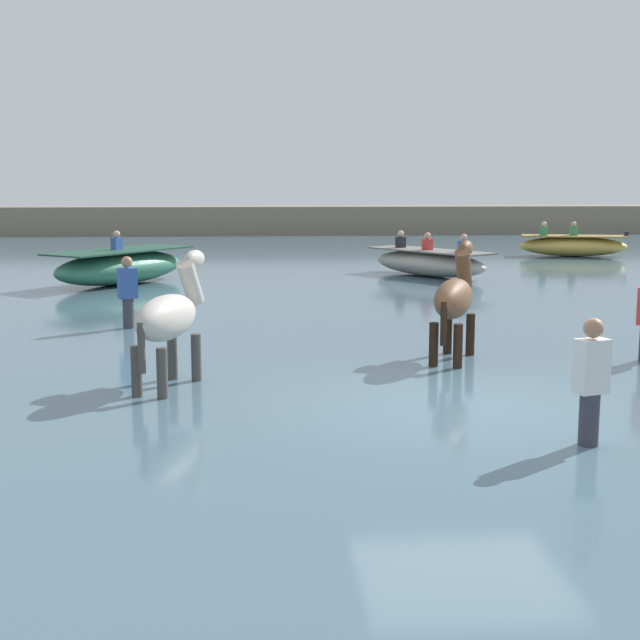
{
  "coord_description": "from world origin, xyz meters",
  "views": [
    {
      "loc": [
        -2.43,
        -9.88,
        2.96
      ],
      "look_at": [
        -1.48,
        3.39,
        0.85
      ],
      "focal_mm": 49.52,
      "sensor_mm": 36.0,
      "label": 1
    }
  ],
  "objects_px": {
    "horse_trailing_bay": "(455,301)",
    "boat_mid_channel": "(121,267)",
    "boat_far_offshore": "(573,246)",
    "horse_lead_pinto": "(169,321)",
    "person_wading_close": "(590,394)",
    "boat_near_starboard": "(429,263)",
    "person_spectator_far": "(128,299)"
  },
  "relations": [
    {
      "from": "person_spectator_far",
      "to": "boat_far_offshore",
      "type": "bearing_deg",
      "value": 46.84
    },
    {
      "from": "boat_near_starboard",
      "to": "boat_mid_channel",
      "type": "distance_m",
      "value": 8.3
    },
    {
      "from": "boat_near_starboard",
      "to": "boat_mid_channel",
      "type": "bearing_deg",
      "value": -170.88
    },
    {
      "from": "person_spectator_far",
      "to": "boat_near_starboard",
      "type": "bearing_deg",
      "value": 49.35
    },
    {
      "from": "boat_far_offshore",
      "to": "boat_near_starboard",
      "type": "bearing_deg",
      "value": -136.32
    },
    {
      "from": "boat_far_offshore",
      "to": "person_wading_close",
      "type": "relative_size",
      "value": 2.35
    },
    {
      "from": "boat_mid_channel",
      "to": "boat_near_starboard",
      "type": "bearing_deg",
      "value": 9.12
    },
    {
      "from": "horse_lead_pinto",
      "to": "person_wading_close",
      "type": "xyz_separation_m",
      "value": [
        4.39,
        -2.83,
        -0.34
      ]
    },
    {
      "from": "horse_trailing_bay",
      "to": "boat_mid_channel",
      "type": "height_order",
      "value": "horse_trailing_bay"
    },
    {
      "from": "horse_lead_pinto",
      "to": "boat_mid_channel",
      "type": "height_order",
      "value": "horse_lead_pinto"
    },
    {
      "from": "person_wading_close",
      "to": "person_spectator_far",
      "type": "bearing_deg",
      "value": 126.75
    },
    {
      "from": "horse_trailing_bay",
      "to": "person_spectator_far",
      "type": "bearing_deg",
      "value": 148.48
    },
    {
      "from": "horse_lead_pinto",
      "to": "boat_mid_channel",
      "type": "bearing_deg",
      "value": 101.5
    },
    {
      "from": "boat_far_offshore",
      "to": "horse_lead_pinto",
      "type": "bearing_deg",
      "value": -122.74
    },
    {
      "from": "person_wading_close",
      "to": "boat_far_offshore",
      "type": "bearing_deg",
      "value": 70.45
    },
    {
      "from": "horse_lead_pinto",
      "to": "horse_trailing_bay",
      "type": "relative_size",
      "value": 0.99
    },
    {
      "from": "boat_near_starboard",
      "to": "boat_mid_channel",
      "type": "relative_size",
      "value": 0.92
    },
    {
      "from": "boat_mid_channel",
      "to": "person_wading_close",
      "type": "distance_m",
      "value": 15.84
    },
    {
      "from": "person_spectator_far",
      "to": "person_wading_close",
      "type": "xyz_separation_m",
      "value": [
        5.57,
        -7.46,
        0.0
      ]
    },
    {
      "from": "person_wading_close",
      "to": "boat_near_starboard",
      "type": "bearing_deg",
      "value": 84.68
    },
    {
      "from": "horse_trailing_bay",
      "to": "boat_near_starboard",
      "type": "xyz_separation_m",
      "value": [
        1.86,
        11.36,
        -0.5
      ]
    },
    {
      "from": "boat_near_starboard",
      "to": "person_wading_close",
      "type": "distance_m",
      "value": 15.72
    },
    {
      "from": "horse_lead_pinto",
      "to": "person_spectator_far",
      "type": "bearing_deg",
      "value": 104.3
    },
    {
      "from": "person_spectator_far",
      "to": "person_wading_close",
      "type": "relative_size",
      "value": 1.0
    },
    {
      "from": "boat_near_starboard",
      "to": "horse_lead_pinto",
      "type": "bearing_deg",
      "value": -114.52
    },
    {
      "from": "horse_trailing_bay",
      "to": "boat_far_offshore",
      "type": "xyz_separation_m",
      "value": [
        8.07,
        17.29,
        -0.5
      ]
    },
    {
      "from": "horse_lead_pinto",
      "to": "boat_mid_channel",
      "type": "relative_size",
      "value": 0.48
    },
    {
      "from": "horse_lead_pinto",
      "to": "boat_mid_channel",
      "type": "xyz_separation_m",
      "value": [
        -2.34,
        11.51,
        -0.42
      ]
    },
    {
      "from": "boat_far_offshore",
      "to": "person_wading_close",
      "type": "bearing_deg",
      "value": -109.55
    },
    {
      "from": "boat_mid_channel",
      "to": "person_spectator_far",
      "type": "xyz_separation_m",
      "value": [
        1.16,
        -6.88,
        0.09
      ]
    },
    {
      "from": "horse_lead_pinto",
      "to": "person_wading_close",
      "type": "relative_size",
      "value": 1.25
    },
    {
      "from": "boat_near_starboard",
      "to": "person_wading_close",
      "type": "bearing_deg",
      "value": -95.32
    }
  ]
}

